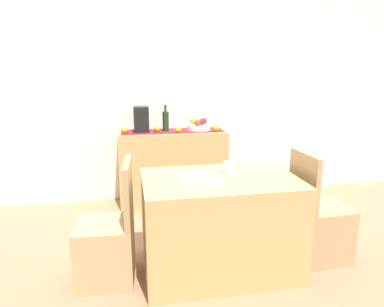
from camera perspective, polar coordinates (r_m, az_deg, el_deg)
The scene contains 20 objects.
ground_plane at distance 3.33m, azimuth 2.80°, elevation -13.65°, with size 6.40×6.40×0.02m, color #A07254.
room_wall_rear at distance 4.11m, azimuth -0.85°, elevation 11.38°, with size 6.40×0.06×2.70m, color silver.
sideboard_console at distance 3.98m, azimuth -3.17°, elevation -2.30°, with size 1.21×0.42×0.84m, color tan.
table_runner at distance 3.88m, azimuth -3.25°, elevation 3.73°, with size 1.13×0.32×0.01m, color maroon.
fruit_bowl at distance 3.93m, azimuth 1.15°, elevation 4.34°, with size 0.27×0.27×0.06m, color white.
apple_left at distance 3.95m, azimuth 0.16°, elevation 5.40°, with size 0.08×0.08×0.08m, color olive.
apple_upper at distance 3.92m, azimuth 1.60°, elevation 5.26°, with size 0.07×0.07×0.07m, color red.
apple_front at distance 3.84m, azimuth 0.91°, elevation 5.09°, with size 0.07×0.07×0.07m, color #AE3F23.
apple_rear at distance 3.99m, azimuth 1.98°, elevation 5.41°, with size 0.07×0.07×0.07m, color red.
wine_bottle at distance 3.86m, azimuth -4.37°, elevation 5.36°, with size 0.07×0.07×0.30m.
coffee_maker at distance 3.83m, azimuth -8.38°, elevation 5.57°, with size 0.16×0.18×0.28m, color black.
orange_loose_near_bowl at distance 3.80m, azimuth -10.97°, elevation 3.76°, with size 0.07×0.07×0.07m, color orange.
orange_loose_far at distance 3.85m, azimuth 3.98°, elevation 4.18°, with size 0.08×0.08×0.08m, color orange.
orange_loose_end at distance 3.77m, azimuth -2.26°, elevation 3.90°, with size 0.07×0.07×0.07m, color orange.
orange_loose_mid at distance 3.82m, azimuth -5.76°, elevation 4.02°, with size 0.07×0.07×0.07m, color orange.
dining_table at distance 2.71m, azimuth 4.50°, elevation -11.48°, with size 1.15×0.74×0.74m, color tan.
open_book at distance 2.52m, azimuth 1.56°, elevation -4.11°, with size 0.28×0.21×0.02m, color white.
coffee_cup at distance 2.65m, azimuth 6.07°, elevation -2.40°, with size 0.08×0.08×0.10m, color silver.
chair_near_window at distance 2.68m, azimuth -13.70°, elevation -14.64°, with size 0.43×0.43×0.90m.
chair_by_corner at distance 3.06m, azimuth 20.08°, elevation -11.36°, with size 0.41×0.41×0.90m.
Camera 1 is at (-0.70, -2.87, 1.53)m, focal length 32.36 mm.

